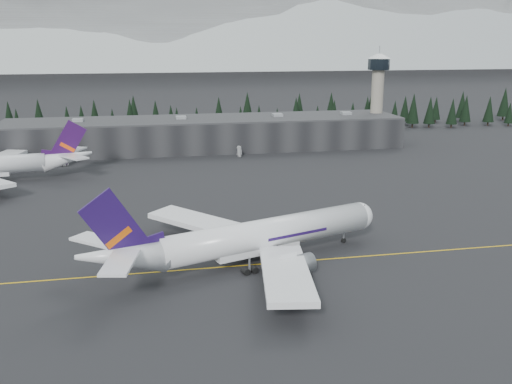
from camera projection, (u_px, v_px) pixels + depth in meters
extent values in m
plane|color=black|center=(275.00, 259.00, 116.33)|extent=(1400.00, 1400.00, 0.00)
cube|color=gold|center=(277.00, 263.00, 114.43)|extent=(400.00, 0.40, 0.02)
cube|color=black|center=(206.00, 134.00, 233.23)|extent=(160.00, 30.00, 12.00)
cube|color=#333335|center=(206.00, 119.00, 231.60)|extent=(160.00, 30.00, 0.60)
cylinder|color=gray|center=(377.00, 105.00, 247.61)|extent=(5.20, 5.20, 32.00)
cylinder|color=black|center=(379.00, 64.00, 243.16)|extent=(9.20, 9.20, 4.50)
cone|color=silver|center=(379.00, 56.00, 242.27)|extent=(10.00, 10.00, 2.00)
cube|color=black|center=(197.00, 119.00, 267.90)|extent=(360.00, 20.00, 15.00)
cylinder|color=white|center=(269.00, 233.00, 115.08)|extent=(46.09, 20.71, 6.08)
sphere|color=white|center=(359.00, 216.00, 126.32)|extent=(6.08, 6.08, 6.08)
cone|color=white|center=(121.00, 257.00, 100.18)|extent=(18.07, 11.22, 8.80)
cube|color=white|center=(209.00, 224.00, 125.71)|extent=(26.22, 25.37, 2.60)
cylinder|color=#96999E|center=(245.00, 234.00, 124.42)|extent=(7.47, 5.76, 3.85)
cube|color=white|center=(286.00, 273.00, 99.42)|extent=(12.58, 29.33, 2.60)
cylinder|color=#96999E|center=(297.00, 265.00, 107.46)|extent=(7.47, 5.76, 3.85)
cube|color=#210F47|center=(117.00, 229.00, 98.60)|extent=(12.32, 4.60, 15.09)
cube|color=#CE510C|center=(118.00, 237.00, 99.09)|extent=(4.86, 2.12, 3.72)
cube|color=white|center=(100.00, 241.00, 103.92)|extent=(11.38, 10.78, 0.51)
cube|color=white|center=(120.00, 262.00, 93.75)|extent=(6.65, 11.82, 0.51)
cylinder|color=black|center=(344.00, 236.00, 125.41)|extent=(0.51, 0.51, 3.04)
cylinder|color=black|center=(228.00, 251.00, 116.52)|extent=(0.51, 0.51, 3.04)
cylinder|color=black|center=(250.00, 266.00, 108.88)|extent=(0.51, 0.51, 3.04)
cone|color=silver|center=(67.00, 158.00, 184.80)|extent=(17.13, 7.81, 8.56)
cube|color=#2F0E45|center=(68.00, 143.00, 183.65)|extent=(12.45, 1.95, 14.67)
cube|color=#F24B0E|center=(67.00, 147.00, 183.97)|extent=(4.83, 1.11, 3.61)
cube|color=silver|center=(74.00, 157.00, 179.60)|extent=(10.03, 11.34, 0.49)
cube|color=silver|center=(73.00, 150.00, 190.46)|extent=(8.35, 11.71, 0.49)
imported|color=silver|center=(65.00, 164.00, 201.82)|extent=(3.67, 5.91, 1.53)
imported|color=silver|center=(240.00, 155.00, 217.79)|extent=(4.64, 3.92, 1.50)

